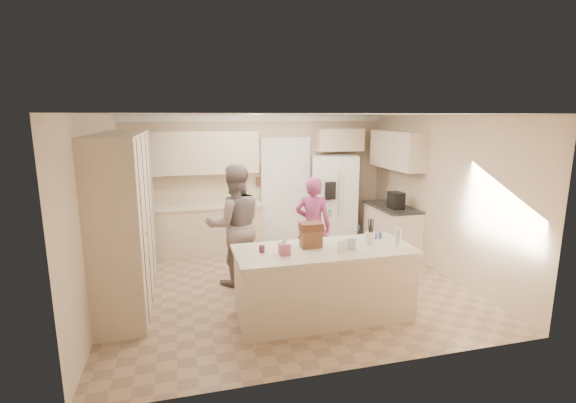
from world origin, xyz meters
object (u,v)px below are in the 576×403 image
object	(u,v)px
utensil_crock	(370,238)
tissue_box	(284,249)
island_base	(324,284)
dollhouse_body	(311,239)
teen_girl	(313,226)
refrigerator	(334,199)
teen_boy	(235,225)
coffee_maker	(396,200)

from	to	relation	value
utensil_crock	tissue_box	distance (m)	1.21
island_base	tissue_box	xyz separation A→B (m)	(-0.55, -0.10, 0.56)
tissue_box	dollhouse_body	distance (m)	0.45
tissue_box	teen_girl	world-z (taller)	teen_girl
refrigerator	teen_girl	world-z (taller)	refrigerator
teen_girl	island_base	bearing A→B (deg)	106.49
island_base	refrigerator	bearing A→B (deg)	67.06
island_base	tissue_box	size ratio (longest dim) A/B	15.71
teen_girl	refrigerator	bearing A→B (deg)	-92.44
island_base	utensil_crock	world-z (taller)	utensil_crock
refrigerator	teen_boy	size ratio (longest dim) A/B	0.96
coffee_maker	utensil_crock	bearing A→B (deg)	-127.12
teen_girl	utensil_crock	bearing A→B (deg)	131.20
tissue_box	teen_boy	world-z (taller)	teen_boy
refrigerator	tissue_box	xyz separation A→B (m)	(-1.85, -3.17, 0.10)
coffee_maker	island_base	bearing A→B (deg)	-137.17
utensil_crock	dollhouse_body	bearing A→B (deg)	176.42
tissue_box	dollhouse_body	bearing A→B (deg)	26.57
utensil_crock	refrigerator	bearing A→B (deg)	77.88
teen_boy	teen_girl	size ratio (longest dim) A/B	1.15
refrigerator	dollhouse_body	distance (m)	3.30
coffee_maker	utensil_crock	distance (m)	2.32
dollhouse_body	coffee_maker	bearing A→B (deg)	39.29
coffee_maker	teen_boy	xyz separation A→B (m)	(-3.00, -0.50, -0.13)
dollhouse_body	tissue_box	bearing A→B (deg)	-153.43
tissue_box	refrigerator	bearing A→B (deg)	59.74
tissue_box	utensil_crock	bearing A→B (deg)	7.13
refrigerator	dollhouse_body	bearing A→B (deg)	-99.18
dollhouse_body	teen_girl	world-z (taller)	teen_girl
utensil_crock	tissue_box	size ratio (longest dim) A/B	1.07
utensil_crock	teen_boy	bearing A→B (deg)	139.88
teen_boy	teen_girl	distance (m)	1.30
refrigerator	teen_boy	bearing A→B (deg)	-126.70
dollhouse_body	teen_girl	size ratio (longest dim) A/B	0.16
dollhouse_body	island_base	bearing A→B (deg)	-33.69
refrigerator	coffee_maker	bearing A→B (deg)	-40.38
teen_boy	teen_girl	xyz separation A→B (m)	(1.29, 0.11, -0.12)
refrigerator	teen_girl	bearing A→B (deg)	-104.76
island_base	teen_girl	bearing A→B (deg)	77.34
island_base	tissue_box	bearing A→B (deg)	-169.70
teen_boy	dollhouse_body	bearing A→B (deg)	117.36
teen_boy	utensil_crock	bearing A→B (deg)	135.53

